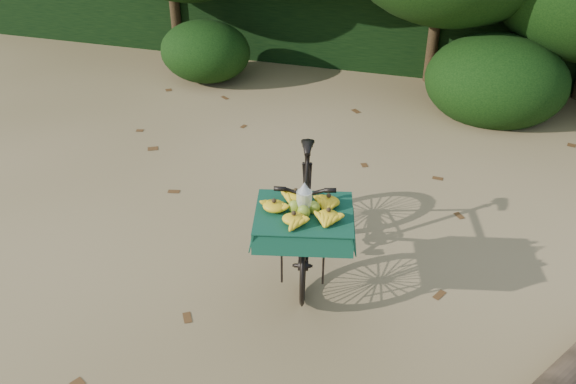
% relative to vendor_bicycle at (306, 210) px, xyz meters
% --- Properties ---
extents(ground, '(80.00, 80.00, 0.00)m').
position_rel_vendor_bicycle_xyz_m(ground, '(0.24, -0.21, -0.59)').
color(ground, tan).
rests_on(ground, ground).
extents(vendor_bicycle, '(1.09, 2.00, 1.15)m').
position_rel_vendor_bicycle_xyz_m(vendor_bicycle, '(0.00, 0.00, 0.00)').
color(vendor_bicycle, black).
rests_on(vendor_bicycle, ground).
extents(hedge_backdrop, '(26.00, 1.80, 1.80)m').
position_rel_vendor_bicycle_xyz_m(hedge_backdrop, '(0.24, 6.09, 0.31)').
color(hedge_backdrop, black).
rests_on(hedge_backdrop, ground).
extents(bush_clumps, '(8.80, 1.70, 0.90)m').
position_rel_vendor_bicycle_xyz_m(bush_clumps, '(0.74, 4.09, -0.14)').
color(bush_clumps, black).
rests_on(bush_clumps, ground).
extents(leaf_litter, '(7.00, 7.30, 0.01)m').
position_rel_vendor_bicycle_xyz_m(leaf_litter, '(0.24, 0.44, -0.58)').
color(leaf_litter, '#533116').
rests_on(leaf_litter, ground).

